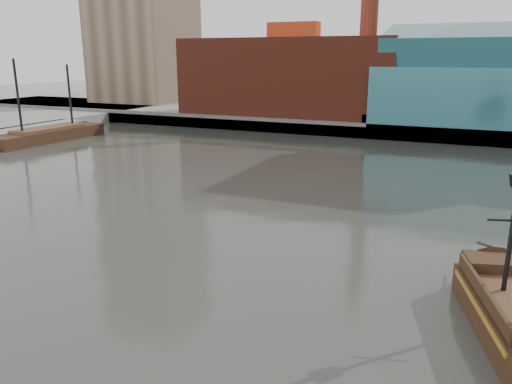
% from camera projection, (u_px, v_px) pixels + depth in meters
% --- Properties ---
extents(ground, '(400.00, 400.00, 0.00)m').
position_uv_depth(ground, '(226.00, 303.00, 28.81)').
color(ground, '#252722').
rests_on(ground, ground).
extents(promenade_far, '(220.00, 60.00, 2.00)m').
position_uv_depth(promenade_far, '(417.00, 116.00, 109.70)').
color(promenade_far, slate).
rests_on(promenade_far, ground).
extents(seawall, '(220.00, 1.00, 2.60)m').
position_uv_depth(seawall, '(396.00, 133.00, 83.60)').
color(seawall, '#4C4C49').
rests_on(seawall, ground).
extents(docked_vessel, '(5.67, 20.79, 13.99)m').
position_uv_depth(docked_vessel, '(50.00, 136.00, 83.11)').
color(docked_vessel, black).
rests_on(docked_vessel, ground).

